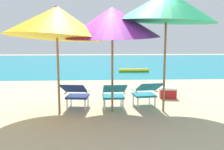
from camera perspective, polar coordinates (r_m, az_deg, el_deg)
ground_plane at (r=9.93m, az=-1.13°, el=-1.23°), size 40.00×40.00×0.00m
ocean_band at (r=18.84m, az=-2.04°, el=3.26°), size 40.00×18.00×0.01m
swim_buoy at (r=12.49m, az=5.35°, el=1.13°), size 1.60×0.18×0.18m
lounge_chair_left at (r=5.67m, az=-8.74°, el=-4.35°), size 0.63×0.93×0.68m
lounge_chair_center at (r=5.59m, az=0.44°, el=-4.43°), size 0.56×0.89×0.68m
lounge_chair_right at (r=5.83m, az=8.32°, el=-3.99°), size 0.64×0.94×0.68m
beach_umbrella_left at (r=5.29m, az=-13.33°, el=12.42°), size 3.08×3.08×2.47m
beach_umbrella_center at (r=5.29m, az=0.08°, el=12.68°), size 2.82×2.84×2.45m
beach_umbrella_right at (r=5.51m, az=13.13°, el=15.94°), size 3.12×3.12×2.78m
cooler_box at (r=6.96m, az=13.44°, el=-4.18°), size 0.51×0.38×0.32m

